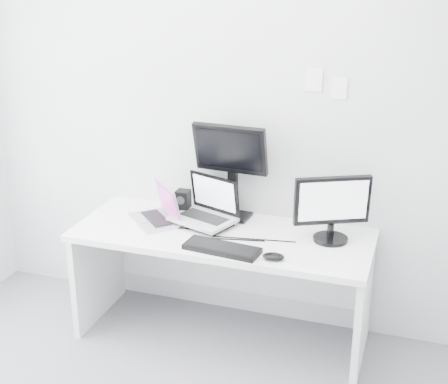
# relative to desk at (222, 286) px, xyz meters

# --- Properties ---
(back_wall) EXTENTS (3.60, 0.00, 3.60)m
(back_wall) POSITION_rel_desk_xyz_m (0.00, 0.35, 0.99)
(back_wall) COLOR silver
(back_wall) RESTS_ON ground
(desk) EXTENTS (1.80, 0.70, 0.73)m
(desk) POSITION_rel_desk_xyz_m (0.00, 0.00, 0.00)
(desk) COLOR white
(desk) RESTS_ON ground
(macbook) EXTENTS (0.41, 0.41, 0.25)m
(macbook) POSITION_rel_desk_xyz_m (-0.45, 0.02, 0.49)
(macbook) COLOR #B4B5B9
(macbook) RESTS_ON desk
(speaker) EXTENTS (0.10, 0.10, 0.17)m
(speaker) POSITION_rel_desk_xyz_m (-0.32, 0.18, 0.45)
(speaker) COLOR black
(speaker) RESTS_ON desk
(dell_laptop) EXTENTS (0.45, 0.40, 0.31)m
(dell_laptop) POSITION_rel_desk_xyz_m (-0.15, 0.06, 0.52)
(dell_laptop) COLOR #A8ABB0
(dell_laptop) RESTS_ON desk
(rear_monitor) EXTENTS (0.48, 0.20, 0.63)m
(rear_monitor) POSITION_rel_desk_xyz_m (-0.02, 0.25, 0.68)
(rear_monitor) COLOR black
(rear_monitor) RESTS_ON desk
(samsung_monitor) EXTENTS (0.49, 0.38, 0.41)m
(samsung_monitor) POSITION_rel_desk_xyz_m (0.64, 0.09, 0.57)
(samsung_monitor) COLOR black
(samsung_monitor) RESTS_ON desk
(keyboard) EXTENTS (0.45, 0.20, 0.03)m
(keyboard) POSITION_rel_desk_xyz_m (0.08, -0.24, 0.38)
(keyboard) COLOR black
(keyboard) RESTS_ON desk
(mouse) EXTENTS (0.13, 0.09, 0.04)m
(mouse) POSITION_rel_desk_xyz_m (0.38, -0.26, 0.38)
(mouse) COLOR black
(mouse) RESTS_ON desk
(wall_note_0) EXTENTS (0.10, 0.00, 0.14)m
(wall_note_0) POSITION_rel_desk_xyz_m (0.45, 0.34, 1.26)
(wall_note_0) COLOR white
(wall_note_0) RESTS_ON back_wall
(wall_note_1) EXTENTS (0.09, 0.00, 0.13)m
(wall_note_1) POSITION_rel_desk_xyz_m (0.60, 0.34, 1.22)
(wall_note_1) COLOR white
(wall_note_1) RESTS_ON back_wall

